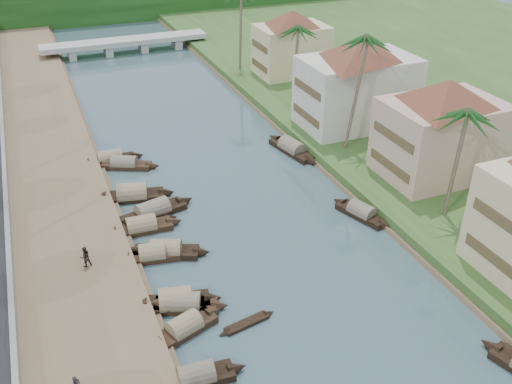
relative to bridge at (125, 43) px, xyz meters
name	(u,v)px	position (x,y,z in m)	size (l,w,h in m)	color
ground	(323,323)	(0.00, -72.00, -1.72)	(220.00, 220.00, 0.00)	#395156
left_bank	(60,222)	(-16.00, -52.00, -1.32)	(10.00, 180.00, 0.80)	brown
right_bank	(391,155)	(19.00, -52.00, -1.12)	(16.00, 180.00, 1.20)	#2E4E1F
retaining_wall	(8,223)	(-20.20, -52.00, -0.37)	(0.40, 180.00, 1.10)	gray
bridge	(125,43)	(0.00, 0.00, 0.00)	(28.00, 4.00, 2.40)	#A1A096
building_mid	(442,128)	(19.99, -58.00, 4.41)	(14.11, 14.11, 9.70)	tan
building_far	(358,82)	(18.99, -44.00, 4.66)	(15.59, 15.59, 10.20)	beige
building_distant	(292,42)	(19.99, -24.00, 4.16)	(12.62, 12.62, 9.20)	beige
sampan_3	(196,377)	(-9.89, -73.72, -1.32)	(6.79, 1.83, 1.86)	black
sampan_4	(184,328)	(-9.39, -69.21, -1.31)	(6.79, 3.64, 1.95)	black
sampan_5	(176,302)	(-9.23, -66.35, -1.31)	(7.24, 3.20, 2.25)	black
sampan_6	(186,304)	(-8.62, -66.88, -1.31)	(6.48, 3.83, 1.96)	black
sampan_7	(166,251)	(-8.28, -59.85, -1.31)	(7.53, 4.39, 2.03)	black
sampan_8	(152,255)	(-9.47, -59.96, -1.31)	(6.47, 2.60, 1.99)	black
sampan_9	(153,212)	(-7.87, -53.39, -1.31)	(8.91, 3.94, 2.22)	black
sampan_10	(142,227)	(-9.37, -55.52, -1.31)	(7.55, 2.00, 2.09)	black
sampan_11	(132,195)	(-9.02, -49.63, -1.30)	(8.57, 3.57, 2.38)	black
sampan_12	(124,164)	(-8.47, -42.80, -1.32)	(7.66, 4.65, 1.91)	black
sampan_13	(110,159)	(-9.68, -41.03, -1.31)	(7.52, 1.89, 2.07)	black
sampan_15	(362,213)	(9.92, -60.85, -1.31)	(3.71, 7.25, 1.96)	black
sampan_16	(292,149)	(9.83, -46.12, -1.31)	(3.49, 9.41, 2.25)	black
canoe_1	(247,323)	(-5.09, -70.11, -1.62)	(4.74, 1.63, 0.76)	black
canoe_2	(145,221)	(-8.81, -54.22, -1.62)	(5.92, 1.47, 0.85)	black
palm_1	(464,115)	(16.00, -64.85, 8.96)	(3.20, 3.20, 11.27)	#6E6149
palm_2	(357,41)	(15.00, -49.44, 11.17)	(3.20, 3.20, 13.53)	#6E6149
palm_3	(295,29)	(16.00, -33.26, 8.54)	(3.20, 3.20, 10.83)	#6E6149
tree_6	(389,71)	(24.00, -42.77, 5.02)	(4.08, 4.08, 7.35)	#453927
person_far	(85,257)	(-14.70, -59.97, -0.03)	(0.86, 0.67, 1.78)	#2C251F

